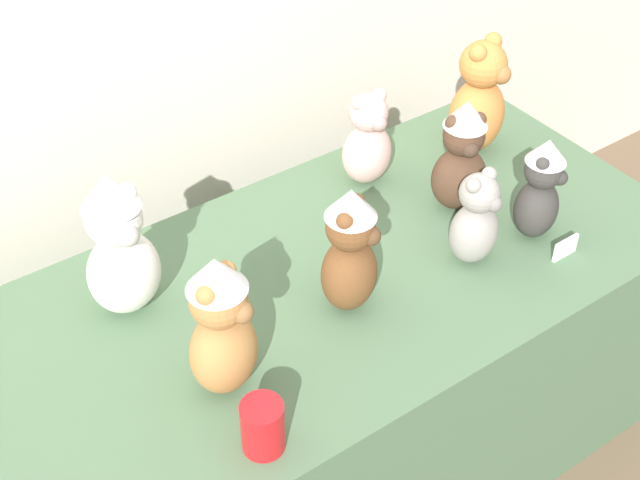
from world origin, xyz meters
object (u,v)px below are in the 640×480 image
(teddy_bear_ginger, at_px, (479,99))
(teddy_bear_cocoa, at_px, (461,157))
(display_table, at_px, (320,386))
(teddy_bear_caramel, at_px, (221,326))
(teddy_bear_chestnut, at_px, (350,251))
(teddy_bear_ash, at_px, (476,220))
(teddy_bear_charcoal, at_px, (540,189))
(teddy_bear_blush, at_px, (368,141))
(party_cup_red, at_px, (263,426))
(teddy_bear_snow, at_px, (119,246))

(teddy_bear_ginger, xyz_separation_m, teddy_bear_cocoa, (-0.20, -0.16, -0.00))
(display_table, xyz_separation_m, teddy_bear_caramel, (-0.31, -0.13, 0.51))
(display_table, xyz_separation_m, teddy_bear_chestnut, (0.01, -0.09, 0.50))
(teddy_bear_chestnut, relative_size, teddy_bear_ash, 1.29)
(teddy_bear_ash, relative_size, teddy_bear_cocoa, 0.80)
(teddy_bear_ash, bearing_deg, display_table, 146.71)
(teddy_bear_charcoal, distance_m, teddy_bear_chestnut, 0.49)
(teddy_bear_ash, bearing_deg, teddy_bear_charcoal, -16.48)
(teddy_bear_blush, height_order, teddy_bear_ginger, teddy_bear_ginger)
(teddy_bear_chestnut, relative_size, party_cup_red, 2.76)
(teddy_bear_charcoal, bearing_deg, teddy_bear_ginger, 41.71)
(teddy_bear_caramel, height_order, teddy_bear_charcoal, teddy_bear_caramel)
(teddy_bear_snow, xyz_separation_m, teddy_bear_cocoa, (0.80, -0.14, -0.03))
(teddy_bear_chestnut, distance_m, teddy_bear_ash, 0.32)
(teddy_bear_blush, distance_m, party_cup_red, 0.84)
(teddy_bear_chestnut, relative_size, teddy_bear_snow, 0.88)
(teddy_bear_cocoa, xyz_separation_m, party_cup_red, (-0.76, -0.33, -0.09))
(teddy_bear_caramel, distance_m, party_cup_red, 0.20)
(teddy_bear_caramel, distance_m, teddy_bear_ash, 0.64)
(teddy_bear_caramel, distance_m, teddy_bear_snow, 0.31)
(teddy_bear_charcoal, relative_size, teddy_bear_ash, 1.11)
(teddy_bear_blush, xyz_separation_m, teddy_bear_cocoa, (0.11, -0.21, 0.03))
(display_table, xyz_separation_m, teddy_bear_charcoal, (0.50, -0.15, 0.48))
(display_table, relative_size, teddy_bear_ash, 7.35)
(teddy_bear_charcoal, relative_size, teddy_bear_cocoa, 0.89)
(teddy_bear_caramel, bearing_deg, teddy_bear_blush, 0.06)
(teddy_bear_ginger, distance_m, party_cup_red, 1.08)
(teddy_bear_caramel, height_order, teddy_bear_chestnut, teddy_bear_caramel)
(teddy_bear_blush, relative_size, teddy_bear_ginger, 0.80)
(teddy_bear_charcoal, height_order, teddy_bear_blush, teddy_bear_charcoal)
(teddy_bear_charcoal, bearing_deg, party_cup_red, 162.25)
(teddy_bear_blush, distance_m, teddy_bear_ash, 0.37)
(teddy_bear_snow, bearing_deg, display_table, -29.97)
(teddy_bear_snow, relative_size, teddy_bear_ash, 1.46)
(display_table, relative_size, teddy_bear_chestnut, 5.72)
(teddy_bear_caramel, bearing_deg, teddy_bear_ginger, -11.78)
(teddy_bear_ginger, distance_m, teddy_bear_ash, 0.45)
(teddy_bear_chestnut, relative_size, teddy_bear_ginger, 0.96)
(teddy_bear_chestnut, height_order, teddy_bear_snow, teddy_bear_snow)
(teddy_bear_ash, relative_size, party_cup_red, 2.15)
(teddy_bear_cocoa, bearing_deg, teddy_bear_blush, 140.59)
(teddy_bear_caramel, xyz_separation_m, teddy_bear_snow, (-0.06, 0.30, 0.01))
(teddy_bear_charcoal, xyz_separation_m, teddy_bear_cocoa, (-0.08, 0.18, 0.02))
(display_table, relative_size, teddy_bear_blush, 6.84)
(teddy_bear_ginger, bearing_deg, teddy_bear_chestnut, -172.96)
(teddy_bear_chestnut, height_order, teddy_bear_cocoa, teddy_bear_chestnut)
(teddy_bear_ash, bearing_deg, teddy_bear_caramel, 168.76)
(teddy_bear_charcoal, bearing_deg, display_table, 135.66)
(display_table, relative_size, party_cup_red, 15.77)
(teddy_bear_caramel, distance_m, teddy_bear_chestnut, 0.33)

